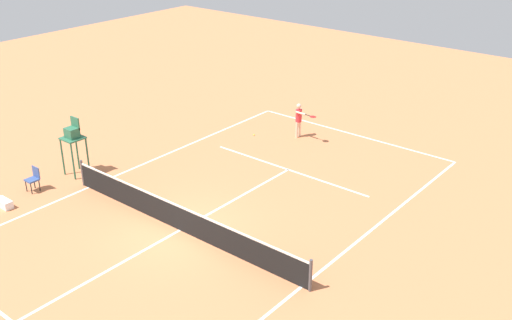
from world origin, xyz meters
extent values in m
plane|color=#D37A4C|center=(0.00, 0.00, 0.00)|extent=(60.00, 60.00, 0.00)
cube|color=white|center=(0.00, -11.29, 0.00)|extent=(10.13, 0.10, 0.01)
cube|color=white|center=(-5.06, 0.00, 0.00)|extent=(0.10, 22.59, 0.01)
cube|color=white|center=(5.06, 0.00, 0.00)|extent=(0.10, 22.59, 0.01)
cube|color=white|center=(0.00, -6.21, 0.00)|extent=(7.60, 0.10, 0.01)
cube|color=white|center=(0.00, 0.00, 0.00)|extent=(0.10, 12.42, 0.01)
cylinder|color=#4C4C51|center=(-5.36, 0.00, 0.54)|extent=(0.10, 0.10, 1.07)
cylinder|color=#4C4C51|center=(5.36, 0.00, 0.54)|extent=(0.10, 0.10, 1.07)
cube|color=black|center=(0.00, 0.00, 0.46)|extent=(10.73, 0.03, 0.91)
cube|color=white|center=(0.00, 0.00, 0.93)|extent=(10.73, 0.04, 0.06)
cylinder|color=beige|center=(1.77, -9.48, 0.38)|extent=(0.12, 0.12, 0.76)
cylinder|color=beige|center=(1.78, -9.28, 0.38)|extent=(0.12, 0.12, 0.76)
cylinder|color=red|center=(1.77, -9.38, 1.06)|extent=(0.28, 0.28, 0.60)
sphere|color=beige|center=(1.77, -9.38, 1.53)|extent=(0.22, 0.22, 0.22)
cylinder|color=beige|center=(1.76, -9.57, 1.09)|extent=(0.09, 0.09, 0.53)
cylinder|color=beige|center=(1.52, -9.18, 1.29)|extent=(0.53, 0.12, 0.09)
cylinder|color=black|center=(1.12, -9.16, 1.29)|extent=(0.26, 0.05, 0.04)
ellipsoid|color=red|center=(0.83, -9.15, 1.29)|extent=(0.33, 0.30, 0.04)
sphere|color=#CCE033|center=(3.48, -8.22, 0.03)|extent=(0.07, 0.07, 0.07)
cylinder|color=#2D6B4C|center=(6.07, -0.10, 0.78)|extent=(0.07, 0.07, 1.55)
cylinder|color=#2D6B4C|center=(6.77, -0.10, 0.78)|extent=(0.07, 0.07, 1.55)
cylinder|color=#2D6B4C|center=(6.07, -0.80, 0.78)|extent=(0.07, 0.07, 1.55)
cylinder|color=#2D6B4C|center=(6.77, -0.80, 0.78)|extent=(0.07, 0.07, 1.55)
cube|color=#2D6B4C|center=(6.42, -0.45, 1.58)|extent=(0.80, 0.80, 0.06)
cube|color=#2D6B4C|center=(6.42, -0.45, 1.81)|extent=(0.50, 0.44, 0.40)
cube|color=#2D6B4C|center=(6.42, -0.65, 2.16)|extent=(0.50, 0.06, 0.50)
cylinder|color=#262626|center=(6.28, 1.71, 0.23)|extent=(0.04, 0.04, 0.45)
cylinder|color=#262626|center=(6.63, 1.71, 0.23)|extent=(0.04, 0.04, 0.45)
cylinder|color=#262626|center=(6.28, 1.36, 0.23)|extent=(0.04, 0.04, 0.45)
cylinder|color=#262626|center=(6.63, 1.36, 0.23)|extent=(0.04, 0.04, 0.45)
cube|color=#38518C|center=(6.45, 1.53, 0.48)|extent=(0.44, 0.44, 0.06)
cube|color=#38518C|center=(6.45, 1.31, 0.73)|extent=(0.44, 0.04, 0.44)
cube|color=white|center=(6.16, 2.91, 0.15)|extent=(0.76, 0.32, 0.30)
camera|label=1|loc=(-13.24, 12.13, 10.73)|focal=42.42mm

